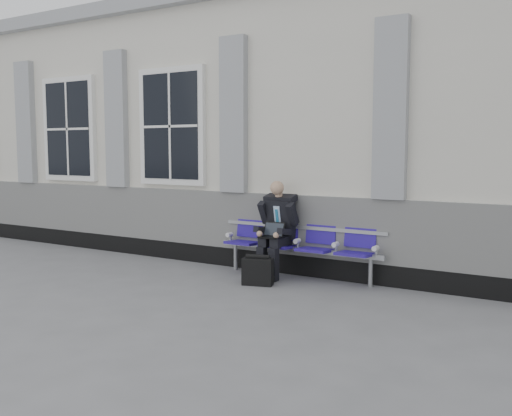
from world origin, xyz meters
The scene contains 5 objects.
ground centered at (0.00, 0.00, 0.00)m, with size 70.00×70.00×0.00m, color slate.
station_building centered at (-0.02, 3.47, 2.22)m, with size 14.40×4.40×4.49m.
bench centered at (2.82, 1.32, 0.55)m, with size 2.60×0.47×0.91m.
businessman centered at (2.52, 1.19, 0.77)m, with size 0.57×0.76×1.42m.
briefcase centered at (2.55, 0.59, 0.20)m, with size 0.45×0.28×0.43m.
Camera 1 is at (6.54, -6.03, 1.88)m, focal length 40.00 mm.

